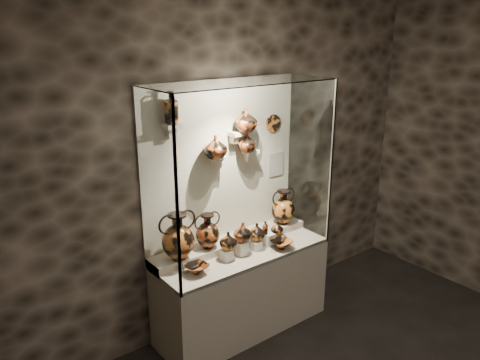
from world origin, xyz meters
The scene contains 36 objects.
wall_back centered at (0.00, 2.50, 1.60)m, with size 5.00×0.02×3.20m, color black.
plinth centered at (0.00, 2.18, 0.40)m, with size 1.70×0.60×0.80m, color beige.
front_tier centered at (0.00, 2.18, 0.82)m, with size 1.68×0.58×0.03m, color #B7A78E.
rear_tier centered at (0.00, 2.35, 0.85)m, with size 1.70×0.25×0.10m, color #B7A78E.
back_panel centered at (0.00, 2.50, 1.60)m, with size 1.70×0.03×1.60m, color beige.
glass_front centered at (0.00, 1.88, 1.60)m, with size 1.70×0.01×1.60m, color white.
glass_left centered at (-0.85, 2.18, 1.60)m, with size 0.01×0.60×1.60m, color white.
glass_right centered at (0.85, 2.18, 1.60)m, with size 0.01×0.60×1.60m, color white.
glass_top centered at (0.00, 2.18, 2.40)m, with size 1.70×0.60×0.01m, color white.
frame_post_left centered at (-0.84, 1.89, 1.60)m, with size 0.02×0.02×1.60m, color gray.
frame_post_right centered at (0.84, 1.89, 1.60)m, with size 0.02×0.02×1.60m, color gray.
pedestal_a centered at (-0.22, 2.13, 0.88)m, with size 0.09×0.09×0.10m, color silver.
pedestal_b centered at (-0.05, 2.13, 0.90)m, with size 0.09×0.09×0.13m, color silver.
pedestal_c centered at (0.12, 2.13, 0.88)m, with size 0.09×0.09×0.09m, color silver.
pedestal_d centered at (0.28, 2.13, 0.89)m, with size 0.09×0.09×0.12m, color silver.
pedestal_e centered at (0.42, 2.13, 0.87)m, with size 0.09×0.09×0.08m, color silver.
bracket_ul centered at (-0.55, 2.42, 2.05)m, with size 0.14×0.12×0.04m, color beige.
bracket_ca centered at (-0.10, 2.42, 1.70)m, with size 0.14×0.12×0.04m, color beige.
bracket_cb centered at (0.10, 2.42, 1.90)m, with size 0.10×0.12×0.04m, color beige.
bracket_cc centered at (0.28, 2.42, 1.70)m, with size 0.14×0.12×0.04m, color beige.
amphora_left centered at (-0.61, 2.30, 1.11)m, with size 0.34×0.34×0.42m, color #B46022, non-canonical shape.
amphora_mid centered at (-0.29, 2.33, 1.06)m, with size 0.26×0.26×0.33m, color #9A411B, non-canonical shape.
amphora_right centered at (0.64, 2.33, 1.08)m, with size 0.29×0.29×0.36m, color #B46022, non-canonical shape.
jug_a centered at (-0.20, 2.13, 1.01)m, with size 0.16×0.16×0.17m, color #B46022.
jug_b centered at (-0.03, 2.14, 1.05)m, with size 0.17×0.17×0.18m, color #9A411B.
jug_c centered at (0.14, 2.15, 1.00)m, with size 0.16×0.16×0.17m, color #B46022.
jug_e centered at (0.39, 2.14, 0.97)m, with size 0.12×0.12×0.13m, color #B46022.
lekythos_small centered at (0.24, 2.14, 1.02)m, with size 0.06×0.06×0.15m, color #9A411B, non-canonical shape.
kylix_left centered at (-0.57, 2.09, 0.88)m, with size 0.25×0.21×0.10m, color #9A411B, non-canonical shape.
kylix_right centered at (0.33, 2.00, 0.88)m, with size 0.26×0.22×0.10m, color #B46022, non-canonical shape.
lekythos_tall centered at (-0.56, 2.41, 2.22)m, with size 0.12×0.12×0.30m, color #B46022, non-canonical shape.
ovoid_vase_a centered at (-0.16, 2.37, 1.82)m, with size 0.20×0.20×0.21m, color #9A411B.
ovoid_vase_b centered at (0.18, 2.37, 2.03)m, with size 0.21×0.21×0.22m, color #9A411B.
ovoid_vase_c centered at (0.21, 2.38, 1.81)m, with size 0.18×0.18×0.18m, color #9A411B.
wall_plate centered at (0.61, 2.47, 1.93)m, with size 0.18×0.18×0.02m, color #BB6225.
info_placard centered at (0.67, 2.47, 1.50)m, with size 0.19×0.01×0.25m, color beige.
Camera 1 is at (-2.44, -0.95, 2.81)m, focal length 35.00 mm.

